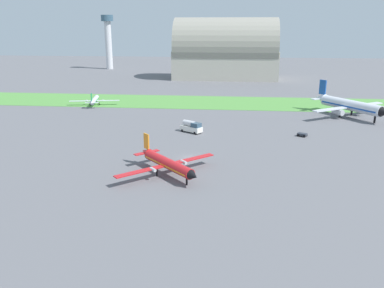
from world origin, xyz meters
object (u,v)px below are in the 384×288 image
Objects in this scene: airplane_parked_jet_far at (349,105)px; fuel_truck_near_gate at (191,127)px; baggage_cart_midfield at (302,134)px; airplane_taxiing_turboprop at (94,100)px; control_tower at (108,37)px; airplane_foreground_turboprop at (167,163)px.

fuel_truck_near_gate is at bearing -97.38° from airplane_parked_jet_far.
airplane_parked_jet_far is 32.34m from baggage_cart_midfield.
baggage_cart_midfield is at bearing -69.98° from airplane_parked_jet_far.
fuel_truck_near_gate is (40.19, -35.49, -0.44)m from airplane_taxiing_turboprop.
control_tower reaches higher than airplane_parked_jet_far.
baggage_cart_midfield is (31.38, 32.41, -1.93)m from airplane_foreground_turboprop.
airplane_foreground_turboprop is 45.16m from baggage_cart_midfield.
control_tower is (-33.50, 127.44, 18.90)m from airplane_taxiing_turboprop.
airplane_taxiing_turboprop is at bearing -131.19° from airplane_parked_jet_far.
airplane_parked_jet_far is 54.89m from fuel_truck_near_gate.
airplane_taxiing_turboprop is 79.35m from baggage_cart_midfield.
control_tower is at bearing 157.50° from airplane_foreground_turboprop.
airplane_foreground_turboprop is at bearing -161.63° from airplane_taxiing_turboprop.
airplane_foreground_turboprop is 210.31m from control_tower.
airplane_taxiing_turboprop is 133.12m from control_tower.
airplane_taxiing_turboprop reaches higher than baggage_cart_midfield.
airplane_parked_jet_far is 1.48× the size of airplane_foreground_turboprop.
airplane_taxiing_turboprop is 6.24× the size of baggage_cart_midfield.
airplane_foreground_turboprop is 6.04× the size of baggage_cart_midfield.
control_tower is (-73.70, 162.93, 19.34)m from fuel_truck_near_gate.
airplane_parked_jet_far is 1.44× the size of airplane_taxiing_turboprop.
airplane_taxiing_turboprop is at bearing -75.27° from control_tower.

